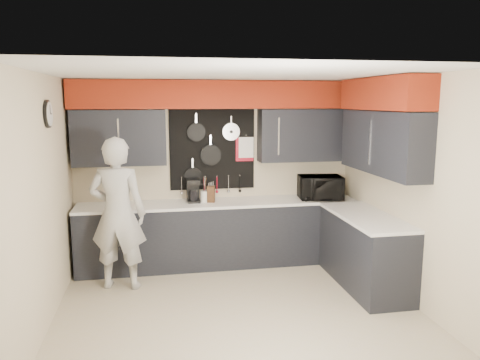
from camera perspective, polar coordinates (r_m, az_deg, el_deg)
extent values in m
plane|color=#B5A88C|center=(5.51, -0.35, -15.25)|extent=(4.00, 4.00, 0.00)
cube|color=beige|center=(6.80, -2.96, 1.02)|extent=(4.00, 0.01, 2.60)
cube|color=black|center=(6.54, -14.49, 5.01)|extent=(1.24, 0.32, 0.75)
cube|color=black|center=(6.88, 7.85, 5.44)|extent=(1.34, 0.32, 0.75)
cube|color=maroon|center=(6.55, -2.84, 10.35)|extent=(3.94, 0.36, 0.38)
cube|color=black|center=(6.74, -3.40, 3.73)|extent=(1.22, 0.03, 1.15)
cylinder|color=black|center=(6.66, -5.35, 5.83)|extent=(0.26, 0.04, 0.26)
cylinder|color=black|center=(6.71, -3.60, 3.05)|extent=(0.30, 0.04, 0.30)
cylinder|color=black|center=(6.72, -5.78, 0.37)|extent=(0.27, 0.04, 0.27)
cylinder|color=silver|center=(6.72, -1.09, 5.91)|extent=(0.25, 0.02, 0.25)
cube|color=#B30D22|center=(6.80, 0.57, 3.75)|extent=(0.26, 0.01, 0.34)
cube|color=white|center=(6.78, 0.76, 3.99)|extent=(0.22, 0.01, 0.30)
cylinder|color=silver|center=(6.75, -7.13, -0.58)|extent=(0.01, 0.01, 0.20)
cylinder|color=silver|center=(6.76, -5.69, -0.53)|extent=(0.01, 0.01, 0.20)
cylinder|color=silver|center=(6.77, -4.25, -0.49)|extent=(0.01, 0.01, 0.20)
cylinder|color=silver|center=(6.79, -2.83, -0.44)|extent=(0.01, 0.01, 0.20)
cylinder|color=silver|center=(6.82, -1.41, -0.40)|extent=(0.01, 0.01, 0.20)
cylinder|color=silver|center=(6.85, -0.01, -0.35)|extent=(0.01, 0.01, 0.20)
cube|color=beige|center=(5.79, 19.47, -1.05)|extent=(0.01, 3.50, 2.60)
cube|color=black|center=(5.91, 17.00, 4.43)|extent=(0.32, 1.70, 0.75)
cube|color=maroon|center=(5.88, 17.10, 10.02)|extent=(0.36, 1.70, 0.38)
cube|color=beige|center=(5.15, -22.83, -2.55)|extent=(0.01, 3.50, 2.60)
cylinder|color=black|center=(5.43, -22.40, 7.46)|extent=(0.04, 0.30, 0.30)
cylinder|color=white|center=(5.43, -22.17, 7.47)|extent=(0.01, 0.26, 0.26)
cube|color=black|center=(6.70, -2.56, -6.65)|extent=(3.90, 0.60, 0.88)
cube|color=white|center=(6.57, -2.58, -2.83)|extent=(3.90, 0.63, 0.04)
cube|color=black|center=(6.16, 14.98, -8.45)|extent=(0.60, 1.60, 0.88)
cube|color=white|center=(6.03, 15.04, -4.30)|extent=(0.63, 1.60, 0.04)
cube|color=black|center=(6.58, -2.22, -10.54)|extent=(3.90, 0.06, 0.10)
imported|color=black|center=(6.81, 9.75, -0.91)|extent=(0.65, 0.47, 0.33)
cube|color=#372111|center=(6.53, -3.55, -1.72)|extent=(0.12, 0.12, 0.23)
cylinder|color=silver|center=(6.55, -4.33, -2.00)|extent=(0.12, 0.12, 0.16)
cube|color=black|center=(6.56, -5.69, -2.58)|extent=(0.18, 0.22, 0.03)
cube|color=black|center=(6.61, -5.77, -1.15)|extent=(0.18, 0.06, 0.29)
cube|color=black|center=(6.51, -5.73, -0.17)|extent=(0.18, 0.22, 0.06)
cylinder|color=black|center=(6.52, -5.69, -1.90)|extent=(0.11, 0.11, 0.14)
imported|color=#B7B7B5|center=(5.94, -14.68, -4.00)|extent=(0.77, 0.59, 1.90)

